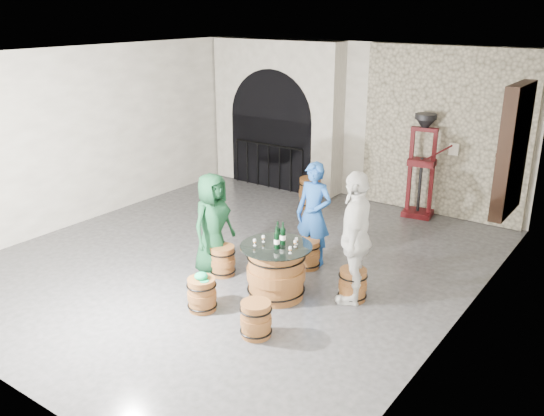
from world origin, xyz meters
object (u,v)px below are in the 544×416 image
Objects in this scene: person_white at (355,238)px; person_green at (213,223)px; person_blue at (314,214)px; wine_bottle_right at (283,235)px; barrel_table at (276,271)px; corking_press at (422,158)px; barrel_stool_right at (353,285)px; barrel_stool_far at (307,254)px; side_barrel at (310,193)px; barrel_stool_left at (222,261)px; wine_bottle_left at (278,235)px; barrel_stool_near_right at (256,319)px; barrel_stool_near_left at (202,294)px; wine_bottle_center at (277,239)px.

person_green is at bearing -99.29° from person_white.
wine_bottle_right is at bearing -80.34° from person_blue.
barrel_table is 0.50× the size of corking_press.
corking_press is at bearing 98.62° from barrel_stool_right.
barrel_stool_far is 2.86m from side_barrel.
side_barrel is (-2.55, 2.97, -0.62)m from person_white.
barrel_stool_left is at bearing -167.61° from barrel_stool_right.
barrel_stool_right is 1.25m from wine_bottle_left.
person_green is (-2.16, -0.42, 0.55)m from barrel_stool_right.
corking_press is (-0.57, 3.75, 0.93)m from barrel_stool_right.
person_blue is (-1.09, 0.73, 0.59)m from barrel_stool_right.
person_green is at bearing 174.73° from barrel_table.
barrel_stool_near_right is 1.40× the size of wine_bottle_left.
side_barrel is (-1.63, 3.50, -0.08)m from barrel_table.
barrel_stool_left is 1.00× the size of barrel_stool_near_left.
wine_bottle_center is at bearing 51.79° from barrel_stool_near_left.
barrel_table is 1.31m from person_green.
person_white is (1.07, -0.52, 0.70)m from barrel_stool_far.
wine_bottle_right is (0.63, 0.98, 0.67)m from barrel_stool_near_left.
barrel_table is 1.07m from barrel_stool_right.
barrel_stool_left is 1.00× the size of barrel_stool_right.
person_blue is at bearing 97.83° from barrel_table.
barrel_stool_near_left is 1.40× the size of wine_bottle_center.
wine_bottle_center reaches higher than side_barrel.
barrel_stool_near_right is 1.40× the size of wine_bottle_center.
barrel_stool_left is at bearing 174.73° from barrel_table.
side_barrel is (-1.69, 3.57, -0.59)m from wine_bottle_center.
barrel_stool_far and barrel_stool_right have the same top height.
barrel_stool_far is at bearing 104.77° from barrel_stool_near_right.
person_blue is at bearing 79.19° from barrel_stool_near_left.
side_barrel is (-1.67, 3.40, -0.59)m from wine_bottle_right.
wine_bottle_center is (0.20, -1.12, 0.67)m from barrel_stool_far.
person_white reaches higher than barrel_stool_near_left.
wine_bottle_right is at bearing -83.73° from person_white.
person_blue is (0.88, 1.16, 0.59)m from barrel_stool_left.
barrel_stool_far is at bearing 97.83° from barrel_table.
barrel_stool_near_left is at bearing -101.78° from person_blue.
side_barrel is (-2.02, 4.49, 0.08)m from barrel_stool_near_right.
barrel_stool_left is 1.40× the size of wine_bottle_left.
wine_bottle_left is at bearing -103.56° from corking_press.
barrel_stool_left is (-1.06, 0.10, -0.15)m from barrel_table.
barrel_stool_right is 1.40× the size of wine_bottle_right.
barrel_stool_right and barrel_stool_near_right have the same top height.
barrel_stool_left is 1.23m from wine_bottle_left.
barrel_stool_near_left is 1.40× the size of wine_bottle_left.
wine_bottle_right is at bearing 95.07° from wine_bottle_center.
side_barrel is 0.31× the size of corking_press.
corking_press is (0.31, 4.19, 0.26)m from wine_bottle_right.
barrel_stool_far is 0.74× the size of side_barrel.
person_blue is 2.67× the size of side_barrel.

